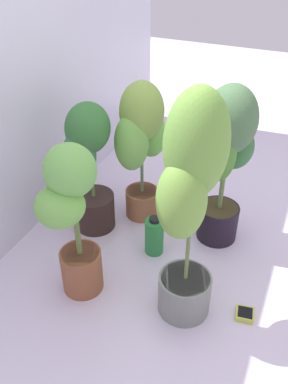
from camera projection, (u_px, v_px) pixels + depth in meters
The scene contains 9 objects.
ground_plane at pixel (179, 258), 2.16m from camera, with size 8.00×8.00×0.00m, color silver.
mylar_back_wall at pixel (12, 44), 1.87m from camera, with size 3.20×0.01×2.00m, color silver.
potted_plant_back_right at pixel (141, 139), 2.19m from camera, with size 0.40×0.29×0.82m.
potted_plant_front_right at pixel (226, 153), 2.01m from camera, with size 0.36×0.36×0.88m.
potted_plant_back_center at pixel (89, 164), 2.14m from camera, with size 0.31×0.26×0.75m.
potted_plant_front_left at pixel (189, 203), 1.54m from camera, with size 0.34×0.32×1.06m.
potted_plant_back_left at pixel (72, 215), 1.74m from camera, with size 0.36×0.31×0.77m.
hygrometer_box at pixel (245, 314), 1.85m from camera, with size 0.09×0.09×0.03m.
nutrient_bottle at pixel (155, 235), 2.15m from camera, with size 0.10×0.10×0.22m.
Camera 1 is at (-1.51, -0.47, 1.52)m, focal length 38.63 mm.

